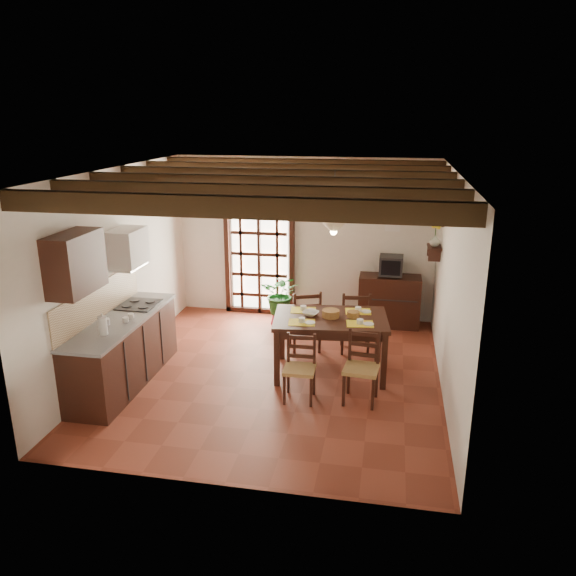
% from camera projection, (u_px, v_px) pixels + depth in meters
% --- Properties ---
extents(ground_plane, '(5.00, 5.00, 0.00)m').
position_uv_depth(ground_plane, '(276.00, 374.00, 7.86)').
color(ground_plane, maroon).
extents(room_shell, '(4.52, 5.02, 2.81)m').
position_uv_depth(room_shell, '(275.00, 248.00, 7.31)').
color(room_shell, silver).
rests_on(room_shell, ground_plane).
extents(ceiling_beams, '(4.50, 4.34, 0.20)m').
position_uv_depth(ceiling_beams, '(274.00, 180.00, 7.05)').
color(ceiling_beams, black).
rests_on(ceiling_beams, room_shell).
extents(french_door, '(1.26, 0.11, 2.32)m').
position_uv_depth(french_door, '(259.00, 250.00, 9.94)').
color(french_door, white).
rests_on(french_door, ground_plane).
extents(kitchen_counter, '(0.64, 2.25, 1.38)m').
position_uv_depth(kitchen_counter, '(123.00, 350.00, 7.50)').
color(kitchen_counter, black).
rests_on(kitchen_counter, ground_plane).
extents(upper_cabinet, '(0.35, 0.80, 0.70)m').
position_uv_depth(upper_cabinet, '(75.00, 263.00, 6.45)').
color(upper_cabinet, black).
rests_on(upper_cabinet, room_shell).
extents(range_hood, '(0.38, 0.60, 0.54)m').
position_uv_depth(range_hood, '(127.00, 248.00, 7.65)').
color(range_hood, white).
rests_on(range_hood, room_shell).
extents(counter_items, '(0.50, 1.43, 0.25)m').
position_uv_depth(counter_items, '(123.00, 313.00, 7.43)').
color(counter_items, black).
rests_on(counter_items, kitchen_counter).
extents(dining_table, '(1.64, 1.16, 0.84)m').
position_uv_depth(dining_table, '(330.00, 324.00, 7.69)').
color(dining_table, black).
rests_on(dining_table, ground_plane).
extents(chair_near_left, '(0.40, 0.38, 0.85)m').
position_uv_depth(chair_near_left, '(300.00, 380.00, 7.10)').
color(chair_near_left, '#A68046').
rests_on(chair_near_left, ground_plane).
extents(chair_near_right, '(0.46, 0.44, 0.91)m').
position_uv_depth(chair_near_right, '(361.00, 381.00, 7.05)').
color(chair_near_right, '#A68046').
rests_on(chair_near_right, ground_plane).
extents(chair_far_left, '(0.57, 0.56, 0.98)m').
position_uv_depth(chair_far_left, '(305.00, 331.00, 8.59)').
color(chair_far_left, '#A68046').
rests_on(chair_far_left, ground_plane).
extents(chair_far_right, '(0.50, 0.48, 0.98)m').
position_uv_depth(chair_far_right, '(355.00, 332.00, 8.54)').
color(chair_far_right, '#A68046').
rests_on(chair_far_right, ground_plane).
extents(table_setting, '(1.12, 0.75, 0.10)m').
position_uv_depth(table_setting, '(331.00, 309.00, 7.62)').
color(table_setting, yellow).
rests_on(table_setting, dining_table).
extents(table_bowl, '(0.27, 0.27, 0.05)m').
position_uv_depth(table_bowl, '(311.00, 313.00, 7.72)').
color(table_bowl, white).
rests_on(table_bowl, dining_table).
extents(sideboard, '(1.03, 0.47, 0.87)m').
position_uv_depth(sideboard, '(389.00, 301.00, 9.55)').
color(sideboard, black).
rests_on(sideboard, ground_plane).
extents(crt_tv, '(0.39, 0.36, 0.33)m').
position_uv_depth(crt_tv, '(391.00, 265.00, 9.35)').
color(crt_tv, black).
rests_on(crt_tv, sideboard).
extents(fuse_box, '(0.25, 0.03, 0.32)m').
position_uv_depth(fuse_box, '(393.00, 222.00, 9.40)').
color(fuse_box, white).
rests_on(fuse_box, room_shell).
extents(plant_pot, '(0.38, 0.38, 0.23)m').
position_uv_depth(plant_pot, '(281.00, 317.00, 9.71)').
color(plant_pot, maroon).
rests_on(plant_pot, ground_plane).
extents(potted_plant, '(1.72, 1.49, 1.86)m').
position_uv_depth(potted_plant, '(281.00, 292.00, 9.58)').
color(potted_plant, '#144C19').
rests_on(potted_plant, ground_plane).
extents(wall_shelf, '(0.20, 0.42, 0.20)m').
position_uv_depth(wall_shelf, '(434.00, 250.00, 8.53)').
color(wall_shelf, black).
rests_on(wall_shelf, room_shell).
extents(shelf_vase, '(0.15, 0.15, 0.15)m').
position_uv_depth(shelf_vase, '(435.00, 241.00, 8.49)').
color(shelf_vase, '#B2BFB2').
rests_on(shelf_vase, wall_shelf).
extents(shelf_flowers, '(0.14, 0.14, 0.36)m').
position_uv_depth(shelf_flowers, '(436.00, 227.00, 8.43)').
color(shelf_flowers, yellow).
rests_on(shelf_flowers, shelf_vase).
extents(framed_picture, '(0.03, 0.32, 0.32)m').
position_uv_depth(framed_picture, '(443.00, 215.00, 8.35)').
color(framed_picture, brown).
rests_on(framed_picture, room_shell).
extents(pendant_lamp, '(0.36, 0.36, 0.84)m').
position_uv_depth(pendant_lamp, '(334.00, 226.00, 7.38)').
color(pendant_lamp, black).
rests_on(pendant_lamp, room_shell).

